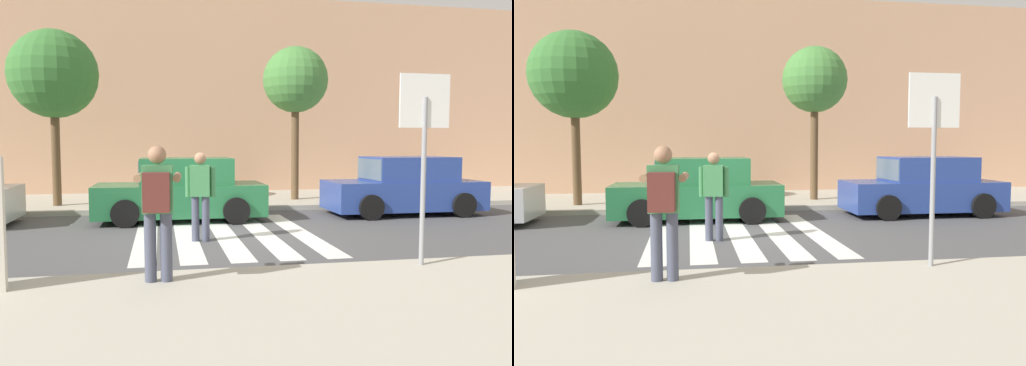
% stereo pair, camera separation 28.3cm
% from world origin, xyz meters
% --- Properties ---
extents(ground_plane, '(120.00, 120.00, 0.00)m').
position_xyz_m(ground_plane, '(0.00, 0.00, 0.00)').
color(ground_plane, '#4C4C4F').
extents(sidewalk_near, '(60.00, 6.00, 0.14)m').
position_xyz_m(sidewalk_near, '(0.00, -6.20, 0.07)').
color(sidewalk_near, '#B2AD9E').
rests_on(sidewalk_near, ground).
extents(sidewalk_far, '(60.00, 4.80, 0.14)m').
position_xyz_m(sidewalk_far, '(0.00, 6.00, 0.07)').
color(sidewalk_far, '#B2AD9E').
rests_on(sidewalk_far, ground).
extents(building_facade_far, '(56.00, 4.00, 7.34)m').
position_xyz_m(building_facade_far, '(0.00, 10.40, 3.67)').
color(building_facade_far, tan).
rests_on(building_facade_far, ground).
extents(crosswalk_stripe_0, '(0.44, 5.20, 0.01)m').
position_xyz_m(crosswalk_stripe_0, '(-1.60, 0.20, 0.00)').
color(crosswalk_stripe_0, silver).
rests_on(crosswalk_stripe_0, ground).
extents(crosswalk_stripe_1, '(0.44, 5.20, 0.01)m').
position_xyz_m(crosswalk_stripe_1, '(-0.80, 0.20, 0.00)').
color(crosswalk_stripe_1, silver).
rests_on(crosswalk_stripe_1, ground).
extents(crosswalk_stripe_2, '(0.44, 5.20, 0.01)m').
position_xyz_m(crosswalk_stripe_2, '(0.00, 0.20, 0.00)').
color(crosswalk_stripe_2, silver).
rests_on(crosswalk_stripe_2, ground).
extents(crosswalk_stripe_3, '(0.44, 5.20, 0.01)m').
position_xyz_m(crosswalk_stripe_3, '(0.80, 0.20, 0.00)').
color(crosswalk_stripe_3, silver).
rests_on(crosswalk_stripe_3, ground).
extents(crosswalk_stripe_4, '(0.44, 5.20, 0.01)m').
position_xyz_m(crosswalk_stripe_4, '(1.60, 0.20, 0.00)').
color(crosswalk_stripe_4, silver).
rests_on(crosswalk_stripe_4, ground).
extents(stop_sign, '(0.76, 0.08, 2.74)m').
position_xyz_m(stop_sign, '(2.40, -3.53, 2.14)').
color(stop_sign, gray).
rests_on(stop_sign, sidewalk_near).
extents(photographer_with_backpack, '(0.61, 0.87, 1.72)m').
position_xyz_m(photographer_with_backpack, '(-1.34, -3.75, 1.17)').
color(photographer_with_backpack, '#474C60').
rests_on(photographer_with_backpack, sidewalk_near).
extents(pedestrian_crossing, '(0.57, 0.31, 1.72)m').
position_xyz_m(pedestrian_crossing, '(-0.55, -0.46, 0.97)').
color(pedestrian_crossing, '#474C60').
rests_on(pedestrian_crossing, ground).
extents(parked_car_green, '(4.10, 1.92, 1.55)m').
position_xyz_m(parked_car_green, '(-0.78, 2.30, 0.73)').
color(parked_car_green, '#236B3D').
rests_on(parked_car_green, ground).
extents(parked_car_blue, '(4.10, 1.92, 1.55)m').
position_xyz_m(parked_car_blue, '(5.14, 2.30, 0.73)').
color(parked_car_blue, '#284293').
rests_on(parked_car_blue, ground).
extents(street_tree_west, '(2.46, 2.46, 4.94)m').
position_xyz_m(street_tree_west, '(-4.20, 4.88, 3.82)').
color(street_tree_west, brown).
rests_on(street_tree_west, sidewalk_far).
extents(street_tree_center, '(2.05, 2.05, 4.78)m').
position_xyz_m(street_tree_center, '(2.89, 5.19, 3.86)').
color(street_tree_center, brown).
rests_on(street_tree_center, sidewalk_far).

